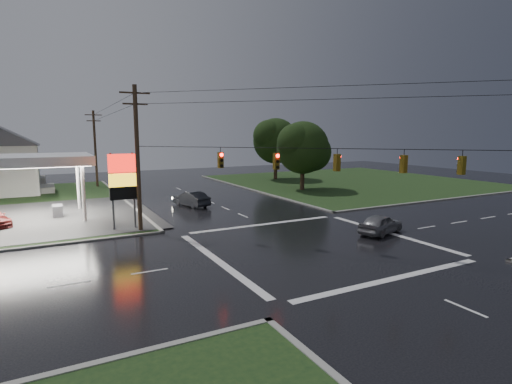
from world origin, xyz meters
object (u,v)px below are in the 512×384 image
car_north (191,199)px  utility_pole_nw (138,157)px  tree_ne_near (304,148)px  utility_pole_n (95,148)px  car_crossing (381,224)px  tree_ne_far (277,141)px  pylon_sign (123,179)px

car_north → utility_pole_nw: bearing=34.0°
tree_ne_near → car_north: (-16.82, -4.30, -4.79)m
utility_pole_n → car_crossing: size_ratio=2.43×
utility_pole_n → car_north: 21.93m
tree_ne_near → tree_ne_far: bearing=75.9°
pylon_sign → car_north: 11.11m
pylon_sign → tree_ne_far: 36.35m
tree_ne_near → tree_ne_far: tree_ne_far is taller
tree_ne_far → car_north: (-19.83, -16.30, -5.41)m
car_crossing → tree_ne_far: bearing=-35.0°
tree_ne_far → tree_ne_near: bearing=-104.1°
utility_pole_n → car_north: utility_pole_n is taller
utility_pole_nw → tree_ne_far: (26.65, 24.49, 0.46)m
utility_pole_n → tree_ne_near: 28.55m
utility_pole_n → tree_ne_far: size_ratio=1.07×
pylon_sign → utility_pole_nw: 2.22m
tree_ne_far → car_crossing: size_ratio=2.26×
pylon_sign → utility_pole_n: size_ratio=0.57×
utility_pole_nw → utility_pole_n: utility_pole_nw is taller
car_north → car_crossing: car_north is taller
car_north → tree_ne_far: bearing=-156.8°
car_north → pylon_sign: bearing=26.3°
utility_pole_nw → tree_ne_far: 36.20m
pylon_sign → utility_pole_nw: size_ratio=0.55×
pylon_sign → tree_ne_far: bearing=40.4°
utility_pole_nw → tree_ne_near: utility_pole_nw is taller
pylon_sign → utility_pole_nw: bearing=-45.0°
utility_pole_nw → car_north: utility_pole_nw is taller
pylon_sign → tree_ne_far: tree_ne_far is taller
car_crossing → pylon_sign: bearing=41.6°
pylon_sign → car_crossing: size_ratio=1.39×
utility_pole_n → utility_pole_nw: bearing=-90.0°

